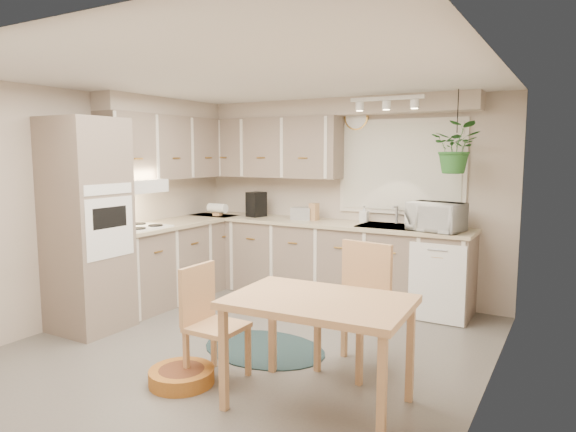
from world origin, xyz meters
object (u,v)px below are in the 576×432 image
object	(u,v)px
braided_rug	(264,349)
chair_back	(352,309)
microwave	(436,214)
dining_table	(319,352)
pet_bed	(182,376)
chair_left	(217,324)

from	to	relation	value
braided_rug	chair_back	bearing A→B (deg)	-1.08
chair_back	microwave	xyz separation A→B (m)	(0.23, 1.70, 0.61)
dining_table	microwave	world-z (taller)	microwave
dining_table	microwave	size ratio (longest dim) A/B	2.24
chair_back	pet_bed	size ratio (longest dim) A/B	2.06
chair_back	pet_bed	distance (m)	1.43
chair_left	microwave	xyz separation A→B (m)	(1.07, 2.37, 0.68)
dining_table	microwave	bearing A→B (deg)	85.19
chair_back	microwave	distance (m)	1.82
chair_back	braided_rug	bearing A→B (deg)	8.48
microwave	dining_table	bearing A→B (deg)	-81.58
chair_left	microwave	distance (m)	2.69
braided_rug	microwave	distance (m)	2.29
dining_table	chair_left	size ratio (longest dim) A/B	1.38
chair_left	chair_back	xyz separation A→B (m)	(0.84, 0.68, 0.07)
dining_table	chair_back	xyz separation A→B (m)	(-0.03, 0.67, 0.13)
dining_table	microwave	distance (m)	2.49
braided_rug	microwave	xyz separation A→B (m)	(1.08, 1.68, 1.12)
braided_rug	pet_bed	world-z (taller)	pet_bed
braided_rug	microwave	world-z (taller)	microwave
braided_rug	pet_bed	bearing A→B (deg)	-101.08
chair_back	microwave	world-z (taller)	microwave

